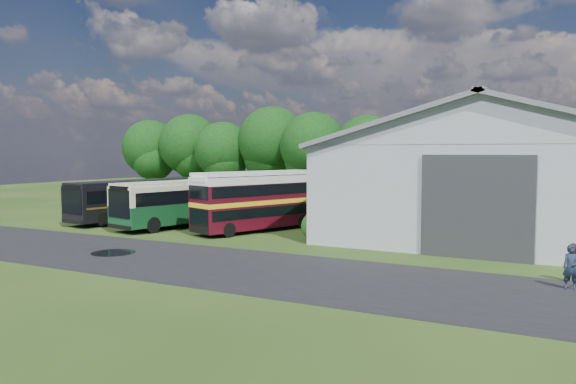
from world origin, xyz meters
The scene contains 18 objects.
ground centered at (0.00, 0.00, 0.00)m, with size 120.00×120.00×0.00m, color #1A3410.
asphalt_road centered at (3.00, -3.00, 0.00)m, with size 60.00×8.00×0.02m, color black.
puddle centered at (-1.50, -3.00, 0.00)m, with size 2.20×2.20×0.01m, color black.
storage_shed centered at (15.00, 15.98, 4.17)m, with size 18.80×24.80×8.15m.
tree_far_left centered at (-23.00, 24.00, 5.56)m, with size 6.12×6.12×8.64m.
tree_left_a centered at (-18.00, 24.50, 5.87)m, with size 6.46×6.46×9.12m.
tree_left_b centered at (-13.00, 23.50, 5.25)m, with size 5.78×5.78×8.16m.
tree_mid centered at (-8.00, 24.80, 6.18)m, with size 6.80×6.80×9.60m.
tree_right_a centered at (-3.00, 23.80, 5.69)m, with size 6.26×6.26×8.83m.
tree_right_b centered at (2.00, 24.60, 5.44)m, with size 5.98×5.98×8.45m.
shrub_front centered at (5.60, 6.00, 0.00)m, with size 1.70×1.70×1.70m, color #194714.
shrub_mid centered at (5.60, 8.00, 0.00)m, with size 1.60×1.60×1.60m, color #194714.
shrub_back centered at (5.60, 10.00, 0.00)m, with size 1.80×1.80×1.80m, color #194714.
bus_green_single centered at (-4.78, 7.50, 1.67)m, with size 4.96×11.69×3.14m.
bus_maroon_double centered at (0.82, 7.32, 1.93)m, with size 5.22×9.23×3.86m.
bus_dark_single centered at (-10.04, 7.90, 1.60)m, with size 3.97×11.17×3.01m.
visitor_a centered at (19.19, -0.56, 0.84)m, with size 0.61×0.40×1.67m, color #182535.
visitor_b centered at (19.26, 0.80, 0.76)m, with size 0.74×0.58×1.53m, color #461625.
Camera 1 is at (19.53, -23.70, 5.16)m, focal length 35.00 mm.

